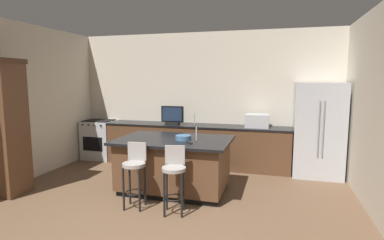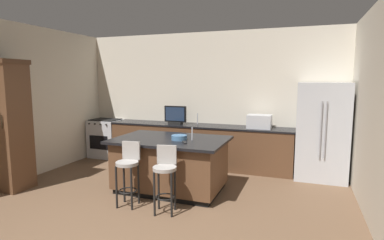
% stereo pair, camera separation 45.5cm
% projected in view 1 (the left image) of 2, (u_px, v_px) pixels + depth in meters
% --- Properties ---
extents(wall_back, '(6.39, 0.12, 2.96)m').
position_uv_depth(wall_back, '(204.00, 99.00, 7.07)').
color(wall_back, beige).
rests_on(wall_back, ground_plane).
extents(wall_left, '(0.12, 4.41, 2.96)m').
position_uv_depth(wall_left, '(29.00, 102.00, 5.96)').
color(wall_left, beige).
rests_on(wall_left, ground_plane).
extents(wall_right, '(0.12, 4.41, 2.96)m').
position_uv_depth(wall_right, '(378.00, 111.00, 4.36)').
color(wall_right, beige).
rests_on(wall_right, ground_plane).
extents(counter_back, '(4.09, 0.62, 0.92)m').
position_uv_depth(counter_back, '(196.00, 145.00, 6.87)').
color(counter_back, brown).
rests_on(counter_back, ground_plane).
extents(kitchen_island, '(1.92, 1.27, 0.91)m').
position_uv_depth(kitchen_island, '(174.00, 164.00, 5.33)').
color(kitchen_island, black).
rests_on(kitchen_island, ground_plane).
extents(refrigerator, '(0.93, 0.75, 1.86)m').
position_uv_depth(refrigerator, '(318.00, 130.00, 6.09)').
color(refrigerator, '#B7BABF').
rests_on(refrigerator, ground_plane).
extents(range_oven, '(0.73, 0.63, 0.94)m').
position_uv_depth(range_oven, '(100.00, 139.00, 7.52)').
color(range_oven, '#B7BABF').
rests_on(range_oven, ground_plane).
extents(cabinet_tower, '(0.54, 0.56, 2.25)m').
position_uv_depth(cabinet_tower, '(6.00, 125.00, 5.08)').
color(cabinet_tower, brown).
rests_on(cabinet_tower, ground_plane).
extents(microwave, '(0.48, 0.36, 0.28)m').
position_uv_depth(microwave, '(257.00, 121.00, 6.44)').
color(microwave, '#B7BABF').
rests_on(microwave, counter_back).
extents(tv_monitor, '(0.51, 0.16, 0.41)m').
position_uv_depth(tv_monitor, '(172.00, 116.00, 6.88)').
color(tv_monitor, black).
rests_on(tv_monitor, counter_back).
extents(sink_faucet_back, '(0.02, 0.02, 0.24)m').
position_uv_depth(sink_faucet_back, '(195.00, 119.00, 6.90)').
color(sink_faucet_back, '#B2B2B7').
rests_on(sink_faucet_back, counter_back).
extents(sink_faucet_island, '(0.02, 0.02, 0.22)m').
position_uv_depth(sink_faucet_island, '(196.00, 134.00, 5.15)').
color(sink_faucet_island, '#B2B2B7').
rests_on(sink_faucet_island, kitchen_island).
extents(bar_stool_left, '(0.34, 0.35, 0.97)m').
position_uv_depth(bar_stool_left, '(135.00, 169.00, 4.62)').
color(bar_stool_left, gray).
rests_on(bar_stool_left, ground_plane).
extents(bar_stool_right, '(0.35, 0.36, 0.97)m').
position_uv_depth(bar_stool_right, '(174.00, 174.00, 4.41)').
color(bar_stool_right, gray).
rests_on(bar_stool_right, ground_plane).
extents(fruit_bowl, '(0.26, 0.26, 0.08)m').
position_uv_depth(fruit_bowl, '(183.00, 138.00, 5.17)').
color(fruit_bowl, '#3F668C').
rests_on(fruit_bowl, kitchen_island).
extents(cell_phone, '(0.12, 0.17, 0.01)m').
position_uv_depth(cell_phone, '(182.00, 138.00, 5.33)').
color(cell_phone, black).
rests_on(cell_phone, kitchen_island).
extents(tv_remote, '(0.13, 0.17, 0.02)m').
position_uv_depth(tv_remote, '(190.00, 142.00, 4.93)').
color(tv_remote, black).
rests_on(tv_remote, kitchen_island).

